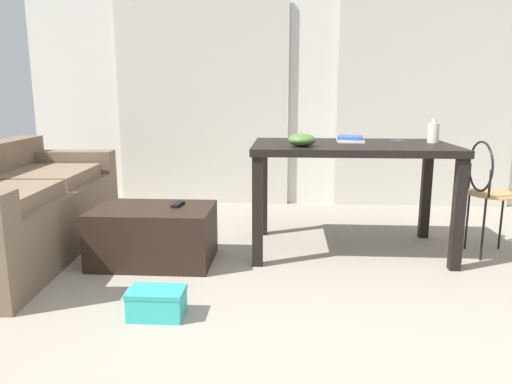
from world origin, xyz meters
name	(u,v)px	position (x,y,z in m)	size (l,w,h in m)	color
ground_plane	(324,270)	(0.00, 1.24, 0.00)	(7.87, 7.87, 0.00)	gray
wall_back	(313,82)	(0.00, 3.28, 1.26)	(5.92, 0.10, 2.53)	silver
curtains	(313,104)	(0.00, 3.19, 1.04)	(4.05, 0.03, 2.09)	beige
couch	(14,212)	(-2.21, 1.42, 0.32)	(0.99, 2.09, 0.78)	brown
coffee_table	(154,235)	(-1.17, 1.33, 0.19)	(0.81, 0.54, 0.39)	black
craft_table	(351,158)	(0.21, 1.67, 0.69)	(1.41, 0.84, 0.80)	black
wire_chair	(488,184)	(1.17, 1.63, 0.52)	(0.36, 0.37, 0.83)	#B7844C
bottle_near	(433,133)	(0.80, 1.77, 0.87)	(0.08, 0.08, 0.17)	beige
bowl	(302,140)	(-0.16, 1.47, 0.84)	(0.19, 0.19, 0.09)	#477033
book_stack	(350,139)	(0.21, 1.83, 0.82)	(0.22, 0.30, 0.04)	silver
scissors	(396,141)	(0.57, 1.88, 0.80)	(0.10, 0.09, 0.00)	#9EA0A5
tv_remote_primary	(178,204)	(-1.01, 1.39, 0.40)	(0.05, 0.15, 0.02)	black
shoebox	(157,303)	(-0.93, 0.50, 0.08)	(0.29, 0.19, 0.15)	#33B2AD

